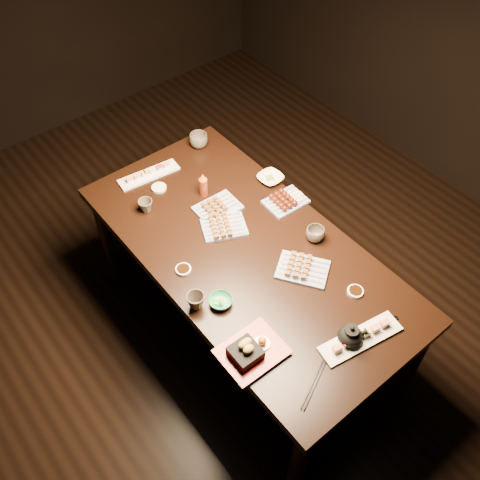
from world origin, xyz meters
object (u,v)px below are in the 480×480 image
Objects in this scene: edamame_bowl_green at (221,301)px; teacup_mid_right at (315,234)px; teacup_near_left at (196,301)px; teacup_far_right at (199,140)px; teacup_far_left at (146,206)px; yakitori_plate_right at (303,267)px; sushi_platter_far at (149,173)px; yakitori_plate_center at (224,225)px; condiment_bottle at (203,184)px; sushi_platter_near at (361,337)px; tempura_tray at (252,348)px; yakitori_plate_left at (217,205)px; dining_table at (246,293)px; edamame_bowl_cream at (270,178)px; teapot at (351,334)px.

teacup_mid_right is at bearing 1.23° from edamame_bowl_green.
teacup_near_left is 0.78× the size of teacup_far_right.
teacup_far_left reaches higher than edamame_bowl_green.
sushi_platter_far is at bearing 157.32° from yakitori_plate_right.
yakitori_plate_center is 2.37× the size of teacup_mid_right.
condiment_bottle is (-0.06, 0.72, 0.04)m from yakitori_plate_right.
teacup_near_left reaches higher than teacup_far_left.
sushi_platter_far is at bearing 105.61° from sushi_platter_near.
yakitori_plate_right is at bearing 91.59° from sushi_platter_near.
tempura_tray is 0.99m from condiment_bottle.
yakitori_plate_left reaches higher than edamame_bowl_green.
teacup_near_left is at bearing -134.20° from yakitori_plate_left.
dining_table is 0.44m from yakitori_plate_center.
edamame_bowl_green is 1.02× the size of teacup_far_right.
sushi_platter_far is 2.60× the size of edamame_bowl_cream.
sushi_platter_far is 2.73× the size of teapot.
yakitori_plate_left is 0.60m from edamame_bowl_green.
yakitori_plate_left reaches higher than yakitori_plate_center.
teapot is at bearing -64.08° from yakitori_plate_center.
tempura_tray reaches higher than yakitori_plate_center.
sushi_platter_far is at bearing 121.79° from teapot.
yakitori_plate_right is 1.07m from teacup_far_right.
edamame_bowl_green is at bearing -31.78° from teacup_near_left.
sushi_platter_far is 1.00m from teacup_mid_right.
yakitori_plate_left is (0.14, -0.45, 0.01)m from sushi_platter_far.
edamame_bowl_cream is (0.50, -0.46, -0.00)m from sushi_platter_far.
sushi_platter_far is 3.71× the size of teacup_mid_right.
dining_table is 0.71m from teacup_far_left.
teacup_mid_right is 0.87× the size of teacup_far_right.
condiment_bottle is (0.01, 0.14, 0.04)m from yakitori_plate_left.
yakitori_plate_right reaches higher than edamame_bowl_green.
teacup_far_right reaches higher than edamame_bowl_cream.
teacup_near_left is (-0.45, 0.58, 0.02)m from sushi_platter_near.
yakitori_plate_center is at bearing 161.33° from yakitori_plate_right.
tempura_tray is at bearing -96.09° from teacup_far_left.
teapot is at bearing -78.00° from teacup_far_left.
yakitori_plate_center is 0.82× the size of tempura_tray.
sushi_platter_far is 4.14× the size of teacup_near_left.
edamame_bowl_green is 0.72m from condiment_bottle.
teapot is (-0.04, 0.03, 0.03)m from sushi_platter_near.
yakitori_plate_right is at bearing -85.53° from condiment_bottle.
teacup_far_right is at bearing 91.37° from sushi_platter_near.
teacup_near_left reaches higher than yakitori_plate_center.
teacup_mid_right is (0.31, -0.17, 0.41)m from dining_table.
yakitori_plate_center reaches higher than edamame_bowl_cream.
yakitori_plate_center is (0.08, -0.58, 0.01)m from sushi_platter_far.
teacup_near_left is (-0.30, -0.87, 0.02)m from sushi_platter_far.
tempura_tray is 2.14× the size of teapot.
teacup_far_left is at bearing 84.94° from tempura_tray.
tempura_tray is 1.00m from teacup_far_left.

